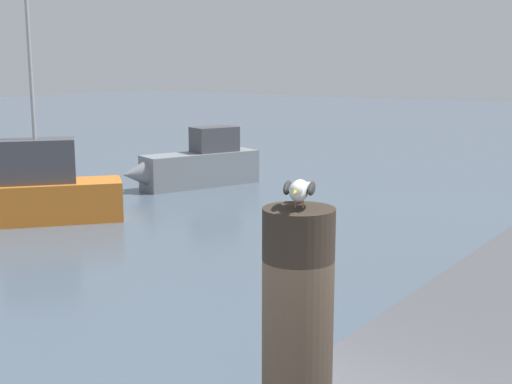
# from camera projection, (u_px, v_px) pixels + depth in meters

# --- Properties ---
(mooring_post) EXTENTS (0.35, 0.35, 1.08)m
(mooring_post) POSITION_uv_depth(u_px,v_px,m) (298.00, 317.00, 3.29)
(mooring_post) COLOR #382D23
(mooring_post) RESTS_ON harbor_quay
(seagull) EXTENTS (0.37, 0.22, 0.14)m
(seagull) POSITION_uv_depth(u_px,v_px,m) (299.00, 190.00, 3.17)
(seagull) COLOR #C67660
(seagull) RESTS_ON mooring_post
(boat_grey) EXTENTS (4.09, 2.23, 1.65)m
(boat_grey) POSITION_uv_depth(u_px,v_px,m) (194.00, 165.00, 19.02)
(boat_grey) COLOR gray
(boat_grey) RESTS_ON ground_plane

